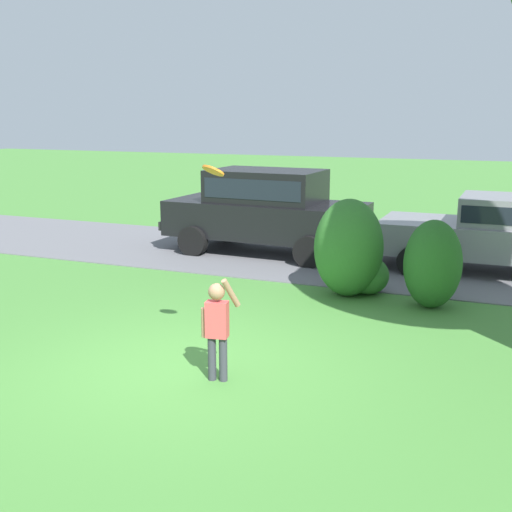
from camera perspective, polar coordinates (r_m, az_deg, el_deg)
ground_plane at (r=8.31m, az=-6.82°, el=-9.79°), size 80.00×80.00×0.00m
driveway_strip at (r=14.17m, az=6.11°, el=-0.30°), size 28.00×4.40×0.02m
shrub_near_tree at (r=11.31m, az=8.49°, el=0.40°), size 1.29×1.21×1.72m
shrub_centre_left at (r=10.88m, az=15.48°, el=-0.70°), size 0.95×0.98×1.47m
parked_sedan at (r=13.68m, az=20.31°, el=2.09°), size 4.42×2.13×1.56m
parked_suv at (r=14.57m, az=0.92°, el=4.39°), size 4.77×2.24×1.92m
child_thrower at (r=7.63m, az=-3.48°, el=-6.04°), size 0.43×0.31×1.29m
frisbee at (r=7.78m, az=-3.84°, el=7.61°), size 0.31×0.26×0.20m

